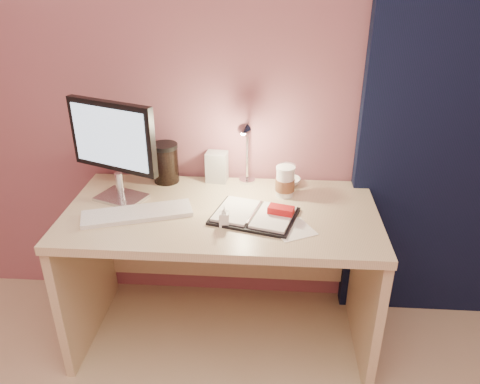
# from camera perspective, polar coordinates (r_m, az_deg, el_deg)

# --- Properties ---
(room) EXTENTS (3.50, 3.50, 3.50)m
(room) POSITION_cam_1_polar(r_m,az_deg,el_deg) (2.34, 22.64, 9.57)
(room) COLOR #C6B28E
(room) RESTS_ON ground
(desk) EXTENTS (1.40, 0.70, 0.73)m
(desk) POSITION_cam_1_polar(r_m,az_deg,el_deg) (2.28, -1.99, -6.33)
(desk) COLOR beige
(desk) RESTS_ON ground
(monitor) EXTENTS (0.42, 0.23, 0.47)m
(monitor) POSITION_cam_1_polar(r_m,az_deg,el_deg) (2.15, -15.05, 5.84)
(monitor) COLOR silver
(monitor) RESTS_ON desk
(keyboard) EXTENTS (0.49, 0.28, 0.02)m
(keyboard) POSITION_cam_1_polar(r_m,az_deg,el_deg) (2.10, -12.41, -2.58)
(keyboard) COLOR white
(keyboard) RESTS_ON desk
(planner) EXTENTS (0.41, 0.35, 0.05)m
(planner) POSITION_cam_1_polar(r_m,az_deg,el_deg) (2.04, 2.05, -2.78)
(planner) COLOR black
(planner) RESTS_ON desk
(paper_a) EXTENTS (0.21, 0.21, 0.00)m
(paper_a) POSITION_cam_1_polar(r_m,az_deg,el_deg) (1.96, 6.44, -4.55)
(paper_a) COLOR white
(paper_a) RESTS_ON desk
(paper_b) EXTENTS (0.17, 0.17, 0.00)m
(paper_b) POSITION_cam_1_polar(r_m,az_deg,el_deg) (2.05, 4.63, -3.08)
(paper_b) COLOR white
(paper_b) RESTS_ON desk
(paper_c) EXTENTS (0.20, 0.20, 0.00)m
(paper_c) POSITION_cam_1_polar(r_m,az_deg,el_deg) (2.07, 3.21, -2.68)
(paper_c) COLOR white
(paper_c) RESTS_ON desk
(coffee_cup) EXTENTS (0.09, 0.09, 0.15)m
(coffee_cup) POSITION_cam_1_polar(r_m,az_deg,el_deg) (2.21, 5.52, 1.18)
(coffee_cup) COLOR white
(coffee_cup) RESTS_ON desk
(clear_cup) EXTENTS (0.08, 0.08, 0.14)m
(clear_cup) POSITION_cam_1_polar(r_m,az_deg,el_deg) (2.26, 5.71, 1.74)
(clear_cup) COLOR white
(clear_cup) RESTS_ON desk
(bowl) EXTENTS (0.12, 0.12, 0.04)m
(bowl) POSITION_cam_1_polar(r_m,az_deg,el_deg) (2.34, 5.97, 1.29)
(bowl) COLOR white
(bowl) RESTS_ON desk
(lotion_bottle) EXTENTS (0.04, 0.04, 0.09)m
(lotion_bottle) POSITION_cam_1_polar(r_m,az_deg,el_deg) (1.96, -1.95, -2.97)
(lotion_bottle) COLOR white
(lotion_bottle) RESTS_ON desk
(dark_jar) EXTENTS (0.13, 0.13, 0.18)m
(dark_jar) POSITION_cam_1_polar(r_m,az_deg,el_deg) (2.36, -9.05, 3.29)
(dark_jar) COLOR black
(dark_jar) RESTS_ON desk
(product_box) EXTENTS (0.11, 0.09, 0.15)m
(product_box) POSITION_cam_1_polar(r_m,az_deg,el_deg) (2.35, -2.84, 3.09)
(product_box) COLOR silver
(product_box) RESTS_ON desk
(desk_lamp) EXTENTS (0.08, 0.21, 0.35)m
(desk_lamp) POSITION_cam_1_polar(r_m,az_deg,el_deg) (2.20, 0.95, 5.41)
(desk_lamp) COLOR silver
(desk_lamp) RESTS_ON desk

